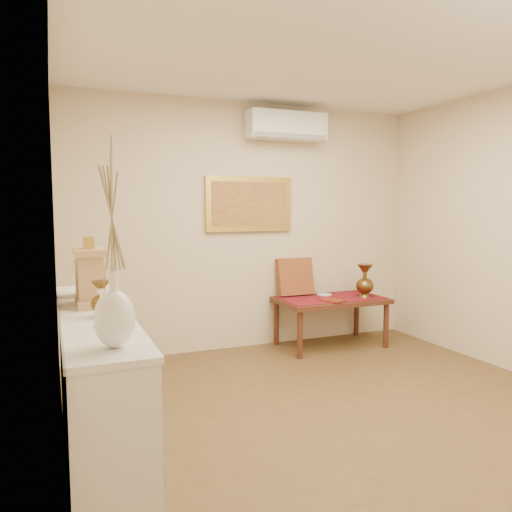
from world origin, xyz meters
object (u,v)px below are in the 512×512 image
mantel_clock (90,276)px  low_table (331,304)px  wooden_chest (88,277)px  white_vase (112,242)px  brass_urn_tall (365,277)px  display_ledge (96,395)px

mantel_clock → low_table: mantel_clock is taller
mantel_clock → wooden_chest: bearing=88.2°
mantel_clock → low_table: (2.68, 1.68, -0.67)m
mantel_clock → white_vase: bearing=-88.6°
brass_urn_tall → low_table: 0.48m
mantel_clock → low_table: size_ratio=0.34×
white_vase → low_table: size_ratio=0.74×
brass_urn_tall → mantel_clock: mantel_clock is taller
white_vase → mantel_clock: 1.04m
display_ledge → mantel_clock: (-0.00, 0.20, 0.66)m
brass_urn_tall → mantel_clock: size_ratio=1.10×
white_vase → brass_urn_tall: bearing=40.3°
white_vase → display_ledge: (-0.02, 0.80, -0.93)m
display_ledge → low_table: display_ledge is taller
brass_urn_tall → mantel_clock: 3.42m
brass_urn_tall → display_ledge: (-3.03, -1.75, -0.29)m
brass_urn_tall → low_table: bearing=159.3°
brass_urn_tall → low_table: (-0.35, 0.13, -0.30)m
mantel_clock → wooden_chest: (0.01, 0.33, -0.05)m
display_ledge → wooden_chest: (0.01, 0.54, 0.61)m
white_vase → mantel_clock: (-0.02, 1.00, -0.27)m
display_ledge → white_vase: bearing=-88.3°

